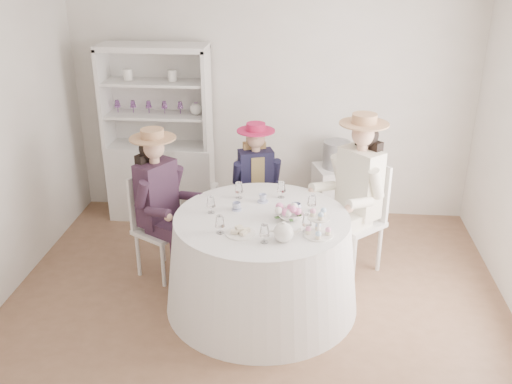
{
  "coord_description": "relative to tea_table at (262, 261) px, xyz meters",
  "views": [
    {
      "loc": [
        0.4,
        -4.26,
        2.97
      ],
      "look_at": [
        0.0,
        0.1,
        1.05
      ],
      "focal_mm": 40.0,
      "sensor_mm": 36.0,
      "label": 1
    }
  ],
  "objects": [
    {
      "name": "ground",
      "position": [
        -0.06,
        -0.02,
        -0.43
      ],
      "size": [
        4.5,
        4.5,
        0.0
      ],
      "primitive_type": "plane",
      "color": "brown",
      "rests_on": "ground"
    },
    {
      "name": "wall_back",
      "position": [
        -0.06,
        1.98,
        0.92
      ],
      "size": [
        4.5,
        0.0,
        4.5
      ],
      "primitive_type": "plane",
      "rotation": [
        1.57,
        0.0,
        0.0
      ],
      "color": "silver",
      "rests_on": "ground"
    },
    {
      "name": "wall_front",
      "position": [
        -0.06,
        -2.02,
        0.92
      ],
      "size": [
        4.5,
        0.0,
        4.5
      ],
      "primitive_type": "plane",
      "rotation": [
        -1.57,
        0.0,
        0.0
      ],
      "color": "silver",
      "rests_on": "ground"
    },
    {
      "name": "tea_table",
      "position": [
        0.0,
        0.0,
        0.0
      ],
      "size": [
        1.69,
        1.69,
        0.86
      ],
      "rotation": [
        0.0,
        0.0,
        0.15
      ],
      "color": "white",
      "rests_on": "ground"
    },
    {
      "name": "hutch",
      "position": [
        -1.3,
        1.71,
        0.28
      ],
      "size": [
        1.33,
        0.84,
        1.99
      ],
      "rotation": [
        0.0,
        0.0,
        -0.37
      ],
      "color": "silver",
      "rests_on": "ground"
    },
    {
      "name": "side_table",
      "position": [
        0.69,
        1.71,
        -0.09
      ],
      "size": [
        0.54,
        0.54,
        0.67
      ],
      "primitive_type": "cube",
      "rotation": [
        0.0,
        0.0,
        0.3
      ],
      "color": "silver",
      "rests_on": "ground"
    },
    {
      "name": "hatbox",
      "position": [
        0.69,
        1.71,
        0.39
      ],
      "size": [
        0.33,
        0.33,
        0.3
      ],
      "primitive_type": "cylinder",
      "rotation": [
        0.0,
        0.0,
        -0.13
      ],
      "color": "black",
      "rests_on": "side_table"
    },
    {
      "name": "guest_left",
      "position": [
        -0.99,
        0.41,
        0.4
      ],
      "size": [
        0.63,
        0.58,
        1.46
      ],
      "rotation": [
        0.0,
        0.0,
        1.03
      ],
      "color": "silver",
      "rests_on": "ground"
    },
    {
      "name": "guest_mid",
      "position": [
        -0.15,
        1.06,
        0.33
      ],
      "size": [
        0.51,
        0.55,
        1.34
      ],
      "rotation": [
        0.0,
        0.0,
        0.3
      ],
      "color": "silver",
      "rests_on": "ground"
    },
    {
      "name": "guest_right",
      "position": [
        0.84,
        0.66,
        0.46
      ],
      "size": [
        0.67,
        0.66,
        1.58
      ],
      "rotation": [
        0.0,
        0.0,
        -0.82
      ],
      "color": "silver",
      "rests_on": "ground"
    },
    {
      "name": "spare_chair",
      "position": [
        -0.84,
        1.39,
        0.08
      ],
      "size": [
        0.41,
        0.41,
        0.95
      ],
      "rotation": [
        0.0,
        0.0,
        3.1
      ],
      "color": "silver",
      "rests_on": "ground"
    },
    {
      "name": "teacup_a",
      "position": [
        -0.23,
        0.12,
        0.46
      ],
      "size": [
        0.1,
        0.1,
        0.06
      ],
      "primitive_type": "imported",
      "rotation": [
        0.0,
        0.0,
        -0.3
      ],
      "color": "white",
      "rests_on": "tea_table"
    },
    {
      "name": "teacup_b",
      "position": [
        -0.02,
        0.3,
        0.46
      ],
      "size": [
        0.08,
        0.08,
        0.07
      ],
      "primitive_type": "imported",
      "rotation": [
        0.0,
        0.0,
        -0.15
      ],
      "color": "white",
      "rests_on": "tea_table"
    },
    {
      "name": "teacup_c",
      "position": [
        0.28,
        0.11,
        0.47
      ],
      "size": [
        0.12,
        0.12,
        0.08
      ],
      "primitive_type": "imported",
      "rotation": [
        0.0,
        0.0,
        -0.24
      ],
      "color": "white",
      "rests_on": "tea_table"
    },
    {
      "name": "flower_bowl",
      "position": [
        0.23,
        -0.01,
        0.46
      ],
      "size": [
        0.29,
        0.29,
        0.06
      ],
      "primitive_type": "imported",
      "rotation": [
        0.0,
        0.0,
        0.32
      ],
      "color": "white",
      "rests_on": "tea_table"
    },
    {
      "name": "flower_arrangement",
      "position": [
        0.22,
        -0.03,
        0.51
      ],
      "size": [
        0.17,
        0.17,
        0.06
      ],
      "rotation": [
        0.0,
        0.0,
        0.23
      ],
      "color": "pink",
      "rests_on": "tea_table"
    },
    {
      "name": "table_teapot",
      "position": [
        0.2,
        -0.4,
        0.5
      ],
      "size": [
        0.22,
        0.16,
        0.17
      ],
      "rotation": [
        0.0,
        0.0,
        0.05
      ],
      "color": "white",
      "rests_on": "tea_table"
    },
    {
      "name": "sandwich_plate",
      "position": [
        -0.14,
        -0.32,
        0.44
      ],
      "size": [
        0.24,
        0.24,
        0.05
      ],
      "rotation": [
        0.0,
        0.0,
        -0.37
      ],
      "color": "white",
      "rests_on": "tea_table"
    },
    {
      "name": "cupcake_stand",
      "position": [
        0.47,
        -0.29,
        0.51
      ],
      "size": [
        0.23,
        0.23,
        0.22
      ],
      "rotation": [
        0.0,
        0.0,
        -0.11
      ],
      "color": "white",
      "rests_on": "tea_table"
    },
    {
      "name": "stemware_set",
      "position": [
        0.0,
        0.0,
        0.51
      ],
      "size": [
        0.93,
        0.94,
        0.15
      ],
      "color": "white",
      "rests_on": "tea_table"
    }
  ]
}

